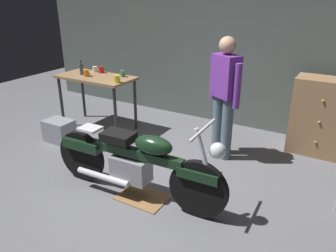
% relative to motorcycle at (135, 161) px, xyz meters
% --- Properties ---
extents(ground_plane, '(12.00, 12.00, 0.00)m').
position_rel_motorcycle_xyz_m(ground_plane, '(0.06, -0.05, -0.45)').
color(ground_plane, slate).
extents(back_wall, '(8.00, 0.12, 3.10)m').
position_rel_motorcycle_xyz_m(back_wall, '(0.06, 2.75, 1.10)').
color(back_wall, '#56605B').
rests_on(back_wall, ground_plane).
extents(workbench, '(1.30, 0.64, 0.90)m').
position_rel_motorcycle_xyz_m(workbench, '(-1.78, 1.38, 0.34)').
color(workbench, '#99724C').
rests_on(workbench, ground_plane).
extents(motorcycle, '(2.19, 0.60, 1.00)m').
position_rel_motorcycle_xyz_m(motorcycle, '(0.00, 0.00, 0.00)').
color(motorcycle, black).
rests_on(motorcycle, ground_plane).
extents(person_standing, '(0.51, 0.38, 1.67)m').
position_rel_motorcycle_xyz_m(person_standing, '(0.44, 1.45, 0.48)').
color(person_standing, slate).
rests_on(person_standing, ground_plane).
extents(wooden_dresser, '(0.80, 0.47, 1.10)m').
position_rel_motorcycle_xyz_m(wooden_dresser, '(1.60, 2.25, 0.10)').
color(wooden_dresser, '#99724C').
rests_on(wooden_dresser, ground_plane).
extents(drip_tray, '(0.56, 0.40, 0.01)m').
position_rel_motorcycle_xyz_m(drip_tray, '(0.08, 0.00, -0.44)').
color(drip_tray, olive).
rests_on(drip_tray, ground_plane).
extents(storage_bin, '(0.44, 0.32, 0.34)m').
position_rel_motorcycle_xyz_m(storage_bin, '(-1.93, 0.63, -0.28)').
color(storage_bin, gray).
rests_on(storage_bin, ground_plane).
extents(mug_white_ceramic, '(0.11, 0.08, 0.09)m').
position_rel_motorcycle_xyz_m(mug_white_ceramic, '(-1.99, 1.60, 0.50)').
color(mug_white_ceramic, white).
rests_on(mug_white_ceramic, workbench).
extents(mug_red_diner, '(0.12, 0.08, 0.11)m').
position_rel_motorcycle_xyz_m(mug_red_diner, '(-1.85, 1.60, 0.51)').
color(mug_red_diner, red).
rests_on(mug_red_diner, workbench).
extents(mug_yellow_tall, '(0.13, 0.09, 0.11)m').
position_rel_motorcycle_xyz_m(mug_yellow_tall, '(-1.21, 1.23, 0.51)').
color(mug_yellow_tall, yellow).
rests_on(mug_yellow_tall, workbench).
extents(mug_green_speckled, '(0.11, 0.07, 0.10)m').
position_rel_motorcycle_xyz_m(mug_green_speckled, '(-1.36, 1.57, 0.50)').
color(mug_green_speckled, '#3D7F4C').
rests_on(mug_green_speckled, workbench).
extents(mug_orange_travel, '(0.12, 0.09, 0.11)m').
position_rel_motorcycle_xyz_m(mug_orange_travel, '(-1.89, 1.29, 0.51)').
color(mug_orange_travel, orange).
rests_on(mug_orange_travel, workbench).
extents(bottle, '(0.06, 0.06, 0.24)m').
position_rel_motorcycle_xyz_m(bottle, '(-2.04, 1.33, 0.55)').
color(bottle, '#3F4C59').
rests_on(bottle, workbench).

